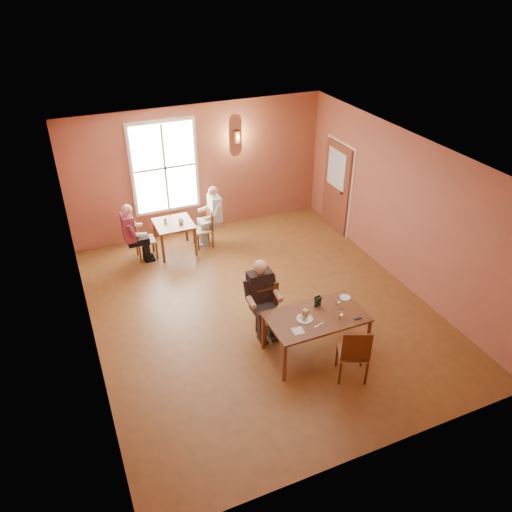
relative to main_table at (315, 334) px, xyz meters
name	(u,v)px	position (x,y,z in m)	size (l,w,h in m)	color
ground	(260,308)	(-0.36, 1.44, -0.37)	(6.00, 7.00, 0.01)	brown
wall_back	(199,170)	(-0.36, 4.94, 1.13)	(6.00, 0.04, 3.00)	brown
wall_front	(379,373)	(-0.36, -2.06, 1.13)	(6.00, 0.04, 3.00)	brown
wall_left	(82,277)	(-3.36, 1.44, 1.13)	(0.04, 7.00, 3.00)	brown
wall_right	(402,209)	(2.64, 1.44, 1.13)	(0.04, 7.00, 3.00)	brown
ceiling	(261,157)	(-0.36, 1.44, 2.63)	(6.00, 7.00, 0.04)	white
window	(165,168)	(-1.16, 4.89, 1.33)	(1.36, 0.10, 1.96)	white
door	(336,187)	(2.58, 3.74, 0.68)	(0.12, 1.04, 2.10)	maroon
wall_sconce	(237,137)	(0.54, 4.84, 1.83)	(0.16, 0.16, 0.28)	brown
main_table	(315,334)	(0.00, 0.00, 0.00)	(1.60, 0.90, 0.75)	brown
chair_diner_main	(271,314)	(-0.50, 0.65, 0.11)	(0.43, 0.43, 0.96)	brown
diner_main	(272,305)	(-0.50, 0.62, 0.31)	(0.55, 0.55, 1.38)	black
chair_empty	(353,351)	(0.26, -0.71, 0.13)	(0.44, 0.44, 1.00)	#462C13
plate_food	(305,319)	(-0.22, 0.00, 0.39)	(0.27, 0.27, 0.03)	silver
sandwich	(305,313)	(-0.17, 0.08, 0.43)	(0.08, 0.08, 0.10)	tan
goblet_a	(338,301)	(0.45, 0.11, 0.47)	(0.07, 0.07, 0.18)	white
goblet_c	(340,314)	(0.31, -0.20, 0.47)	(0.08, 0.08, 0.19)	white
menu_stand	(318,302)	(0.14, 0.22, 0.47)	(0.12, 0.06, 0.20)	black
knife	(319,325)	(-0.08, -0.21, 0.38)	(0.20, 0.02, 0.00)	silver
napkin	(298,331)	(-0.45, -0.21, 0.38)	(0.17, 0.17, 0.01)	white
side_plate	(345,297)	(0.68, 0.24, 0.38)	(0.19, 0.19, 0.01)	white
sunglasses	(358,318)	(0.57, -0.32, 0.38)	(0.14, 0.04, 0.02)	black
second_table	(175,237)	(-1.25, 4.13, -0.02)	(0.81, 0.81, 0.72)	brown
chair_diner_white	(203,229)	(-0.60, 4.13, 0.06)	(0.38, 0.38, 0.86)	brown
diner_white	(204,219)	(-0.57, 4.13, 0.29)	(0.53, 0.53, 1.32)	white
chair_diner_maroon	(145,239)	(-1.90, 4.13, 0.07)	(0.40, 0.40, 0.89)	brown
diner_maroon	(143,231)	(-1.93, 4.13, 0.29)	(0.53, 0.53, 1.33)	maroon
cup_a	(181,221)	(-1.11, 4.06, 0.39)	(0.12, 0.12, 0.09)	silver
cup_b	(165,221)	(-1.41, 4.22, 0.39)	(0.09, 0.09, 0.09)	white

